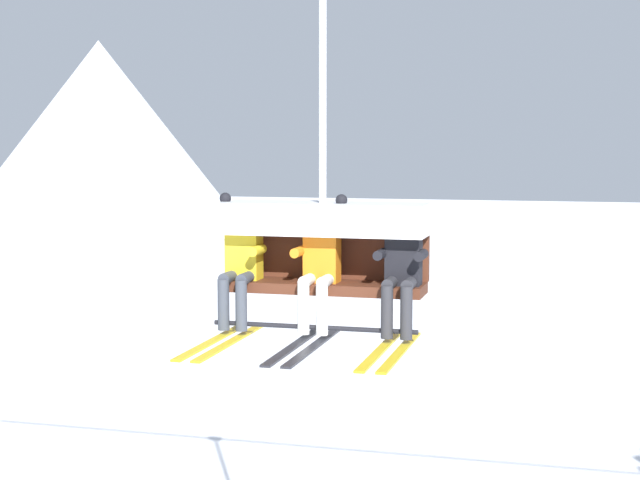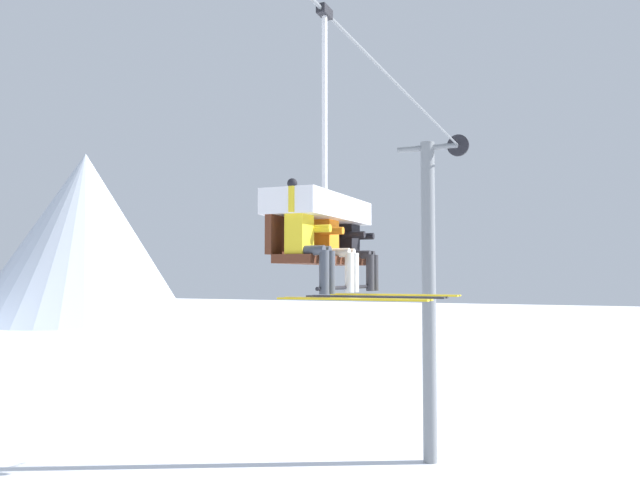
{
  "view_description": "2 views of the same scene",
  "coord_description": "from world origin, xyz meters",
  "views": [
    {
      "loc": [
        2.56,
        -9.71,
        6.31
      ],
      "look_at": [
        0.16,
        -0.72,
        5.39
      ],
      "focal_mm": 55.0,
      "sensor_mm": 36.0,
      "label": 1
    },
    {
      "loc": [
        -6.91,
        -3.79,
        4.76
      ],
      "look_at": [
        -0.0,
        -0.83,
        5.19
      ],
      "focal_mm": 35.0,
      "sensor_mm": 36.0,
      "label": 2
    }
  ],
  "objects": [
    {
      "name": "mountain_peak_west",
      "position": [
        -30.37,
        53.42,
        6.74
      ],
      "size": [
        20.72,
        20.72,
        13.47
      ],
      "color": "white",
      "rests_on": "ground_plane"
    },
    {
      "name": "chairlift_chair",
      "position": [
        0.21,
        -0.73,
        5.49
      ],
      "size": [
        1.98,
        0.74,
        3.57
      ],
      "color": "#512819"
    },
    {
      "name": "skier_yellow",
      "position": [
        -0.57,
        -0.94,
        5.18
      ],
      "size": [
        0.48,
        1.7,
        1.34
      ],
      "color": "yellow"
    },
    {
      "name": "skier_orange",
      "position": [
        0.21,
        -0.94,
        5.18
      ],
      "size": [
        0.48,
        1.7,
        1.34
      ],
      "color": "orange"
    },
    {
      "name": "skier_black",
      "position": [
        0.99,
        -0.95,
        5.16
      ],
      "size": [
        0.46,
        1.7,
        1.23
      ],
      "color": "black"
    }
  ]
}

